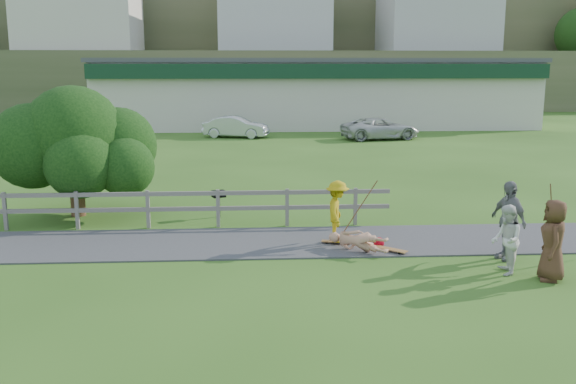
# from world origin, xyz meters

# --- Properties ---
(ground) EXTENTS (260.00, 260.00, 0.00)m
(ground) POSITION_xyz_m (0.00, 0.00, 0.00)
(ground) COLOR #2F5718
(ground) RESTS_ON ground
(path) EXTENTS (34.00, 3.00, 0.04)m
(path) POSITION_xyz_m (0.00, 1.50, 0.02)
(path) COLOR #3B3B3E
(path) RESTS_ON ground
(fence) EXTENTS (15.05, 0.10, 1.10)m
(fence) POSITION_xyz_m (-4.62, 3.30, 0.72)
(fence) COLOR slate
(fence) RESTS_ON ground
(strip_mall) EXTENTS (32.50, 10.75, 5.10)m
(strip_mall) POSITION_xyz_m (4.00, 34.94, 2.58)
(strip_mall) COLOR beige
(strip_mall) RESTS_ON ground
(hillside) EXTENTS (220.00, 67.00, 47.50)m
(hillside) POSITION_xyz_m (0.00, 91.31, 14.41)
(hillside) COLOR #444E2E
(hillside) RESTS_ON ground
(skater_rider) EXTENTS (0.76, 1.12, 1.60)m
(skater_rider) POSITION_xyz_m (1.17, 1.20, 0.80)
(skater_rider) COLOR #BA9B11
(skater_rider) RESTS_ON ground
(skater_fallen) EXTENTS (1.27, 1.48, 0.58)m
(skater_fallen) POSITION_xyz_m (1.61, 0.50, 0.29)
(skater_fallen) COLOR tan
(skater_fallen) RESTS_ON ground
(spectator_a) EXTENTS (0.74, 0.87, 1.58)m
(spectator_a) POSITION_xyz_m (4.61, -1.37, 0.79)
(spectator_a) COLOR silver
(spectator_a) RESTS_ON ground
(spectator_b) EXTENTS (0.80, 1.22, 1.93)m
(spectator_b) POSITION_xyz_m (5.09, -0.28, 0.96)
(spectator_b) COLOR slate
(spectator_b) RESTS_ON ground
(spectator_c) EXTENTS (0.80, 1.00, 1.80)m
(spectator_c) POSITION_xyz_m (5.45, -1.85, 0.90)
(spectator_c) COLOR #4D301E
(spectator_c) RESTS_ON ground
(car_silver) EXTENTS (4.41, 2.44, 1.38)m
(car_silver) POSITION_xyz_m (-1.90, 26.73, 0.69)
(car_silver) COLOR #BABCC3
(car_silver) RESTS_ON ground
(car_white) EXTENTS (5.28, 3.20, 1.37)m
(car_white) POSITION_xyz_m (7.23, 25.15, 0.68)
(car_white) COLOR beige
(car_white) RESTS_ON ground
(tree) EXTENTS (4.91, 4.91, 3.55)m
(tree) POSITION_xyz_m (-6.42, 5.01, 1.78)
(tree) COLOR black
(tree) RESTS_ON ground
(bbq) EXTENTS (0.46, 0.41, 0.83)m
(bbq) POSITION_xyz_m (-2.03, 4.55, 0.42)
(bbq) COLOR black
(bbq) RESTS_ON ground
(longboard_rider) EXTENTS (0.82, 0.37, 0.09)m
(longboard_rider) POSITION_xyz_m (1.17, 1.20, 0.04)
(longboard_rider) COLOR #955B30
(longboard_rider) RESTS_ON ground
(longboard_fallen) EXTENTS (0.81, 0.76, 0.10)m
(longboard_fallen) POSITION_xyz_m (2.41, 0.40, 0.05)
(longboard_fallen) COLOR #955B30
(longboard_fallen) RESTS_ON ground
(helmet) EXTENTS (0.28, 0.28, 0.28)m
(helmet) POSITION_xyz_m (2.21, 0.85, 0.14)
(helmet) COLOR #A40515
(helmet) RESTS_ON ground
(pole_rider) EXTENTS (0.03, 0.03, 1.92)m
(pole_rider) POSITION_xyz_m (1.77, 1.60, 0.96)
(pole_rider) COLOR brown
(pole_rider) RESTS_ON ground
(pole_spec_left) EXTENTS (0.03, 0.03, 1.95)m
(pole_spec_left) POSITION_xyz_m (5.96, -0.74, 0.98)
(pole_spec_left) COLOR brown
(pole_spec_left) RESTS_ON ground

